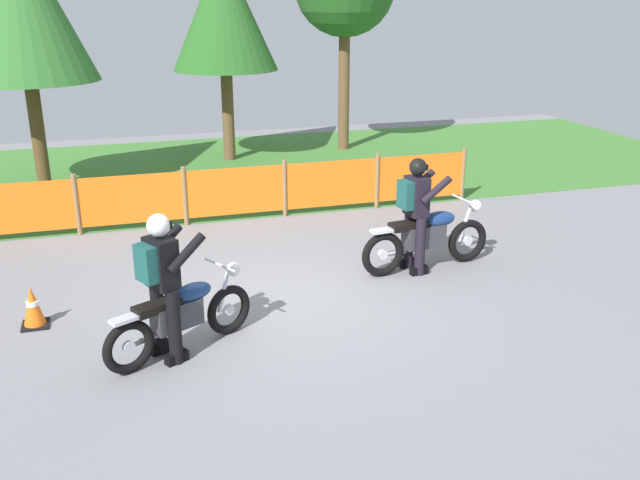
{
  "coord_description": "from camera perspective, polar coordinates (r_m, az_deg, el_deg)",
  "views": [
    {
      "loc": [
        -2.01,
        -8.32,
        3.87
      ],
      "look_at": [
        0.4,
        -0.32,
        0.9
      ],
      "focal_mm": 39.14,
      "sensor_mm": 36.0,
      "label": 1
    }
  ],
  "objects": [
    {
      "name": "rider_lead",
      "position": [
        7.73,
        -12.79,
        -3.15
      ],
      "size": [
        0.79,
        0.7,
        1.69
      ],
      "rotation": [
        0.0,
        0.0,
        0.48
      ],
      "color": "black",
      "rests_on": "ground"
    },
    {
      "name": "motorcycle_trailing",
      "position": [
        10.34,
        8.78,
        0.21
      ],
      "size": [
        2.11,
        0.62,
        1.0
      ],
      "rotation": [
        0.0,
        0.0,
        0.12
      ],
      "color": "black",
      "rests_on": "ground"
    },
    {
      "name": "traffic_cone",
      "position": [
        9.23,
        -22.42,
        -5.06
      ],
      "size": [
        0.32,
        0.32,
        0.53
      ],
      "color": "black",
      "rests_on": "ground"
    },
    {
      "name": "grass_verge",
      "position": [
        16.23,
        -9.21,
        5.55
      ],
      "size": [
        24.0,
        7.54,
        0.01
      ],
      "primitive_type": "cube",
      "color": "#427A33",
      "rests_on": "ground"
    },
    {
      "name": "tree_leftmost",
      "position": [
        15.25,
        -23.33,
        17.46
      ],
      "size": [
        2.73,
        2.73,
        5.24
      ],
      "color": "brown",
      "rests_on": "ground"
    },
    {
      "name": "tree_near_left",
      "position": [
        16.94,
        -7.89,
        18.1
      ],
      "size": [
        2.44,
        2.44,
        4.87
      ],
      "color": "brown",
      "rests_on": "ground"
    },
    {
      "name": "barrier_fence",
      "position": [
        12.49,
        -6.9,
        3.96
      ],
      "size": [
        9.04,
        0.08,
        1.05
      ],
      "color": "olive",
      "rests_on": "ground"
    },
    {
      "name": "motorcycle_lead",
      "position": [
        8.03,
        -11.24,
        -6.09
      ],
      "size": [
        1.77,
        1.02,
        0.92
      ],
      "rotation": [
        0.0,
        0.0,
        0.48
      ],
      "color": "black",
      "rests_on": "ground"
    },
    {
      "name": "ground",
      "position": [
        9.4,
        -2.91,
        -4.83
      ],
      "size": [
        24.0,
        24.0,
        0.02
      ],
      "primitive_type": "cube",
      "color": "gray"
    },
    {
      "name": "rider_trailing",
      "position": [
        10.07,
        7.81,
        2.54
      ],
      "size": [
        0.72,
        0.59,
        1.69
      ],
      "rotation": [
        0.0,
        0.0,
        0.12
      ],
      "color": "black",
      "rests_on": "ground"
    }
  ]
}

